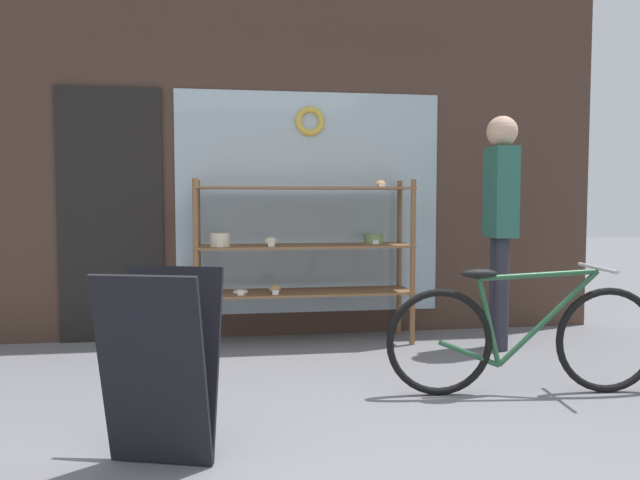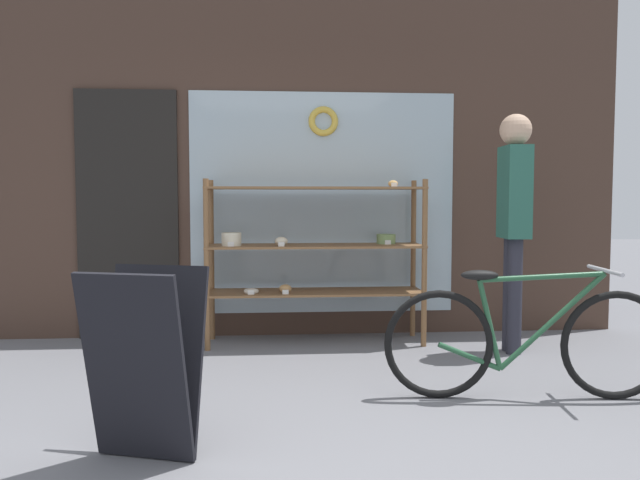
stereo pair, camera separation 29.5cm
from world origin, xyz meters
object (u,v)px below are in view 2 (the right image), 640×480
(sandwich_board, at_px, (145,364))
(pedestrian, at_px, (514,210))
(bicycle, at_px, (526,340))
(display_case, at_px, (313,246))

(sandwich_board, relative_size, pedestrian, 0.47)
(bicycle, distance_m, sandwich_board, 2.19)
(display_case, xyz_separation_m, bicycle, (1.16, -1.54, -0.45))
(sandwich_board, bearing_deg, display_case, 84.98)
(bicycle, xyz_separation_m, pedestrian, (0.35, 1.10, 0.75))
(pedestrian, bearing_deg, bicycle, 166.27)
(bicycle, distance_m, pedestrian, 1.38)
(display_case, distance_m, bicycle, 1.98)
(bicycle, xyz_separation_m, sandwich_board, (-2.07, -0.69, 0.09))
(bicycle, relative_size, sandwich_board, 1.94)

